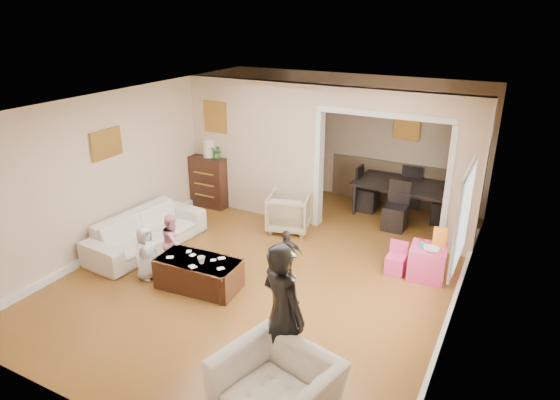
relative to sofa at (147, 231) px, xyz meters
The scene contains 27 objects.
floor 2.26m from the sofa, 11.85° to the left, with size 7.00×7.00×0.00m, color #8F5F25.
partition_left 2.60m from the sofa, 70.06° to the left, with size 2.75×0.18×2.60m, color #CDB296.
partition_right 5.28m from the sofa, 25.83° to the left, with size 0.55×0.18×2.60m, color #CDB296.
partition_header 4.52m from the sofa, 34.45° to the left, with size 2.22×0.18×0.35m, color #CDB296.
window_pane 5.08m from the sofa, ahead, with size 0.03×0.95×1.10m, color white.
framed_art_partition 2.65m from the sofa, 90.13° to the left, with size 0.45×0.03×0.55m, color brown.
framed_art_sofa_wall 1.58m from the sofa, 164.86° to the right, with size 0.03×0.55×0.40m, color brown.
framed_art_alcove 5.29m from the sofa, 49.81° to the left, with size 0.45×0.03×0.55m, color brown.
sofa is the anchor object (origin of this frame).
armchair_back 2.53m from the sofa, 44.77° to the left, with size 0.74×0.76×0.69m, color tan.
armchair_front 4.32m from the sofa, 31.44° to the right, with size 1.09×0.95×0.71m, color #F0E4CF.
dresser 2.12m from the sofa, 94.49° to the left, with size 0.76×0.43×1.04m, color black.
table_lamp 2.30m from the sofa, 94.49° to the left, with size 0.22×0.22×0.36m, color beige.
potted_plant 2.28m from the sofa, 89.05° to the left, with size 0.25×0.21×0.27m, color #356E30.
coffee_table 1.65m from the sofa, 21.72° to the right, with size 1.19×0.60×0.45m, color #391B12.
coffee_cup 1.77m from the sofa, 22.02° to the right, with size 0.11×0.11×0.10m, color silver.
play_table 4.58m from the sofa, 15.55° to the left, with size 0.52×0.52×0.50m, color #F9418D.
cereal_box 4.73m from the sofa, 16.33° to the left, with size 0.20×0.07×0.30m, color yellow.
cyan_cup 4.47m from the sofa, 15.27° to the left, with size 0.08×0.08×0.08m, color #27BDC4.
toy_block 4.50m from the sofa, 17.43° to the left, with size 0.08×0.06×0.05m, color red.
play_bowl 4.60m from the sofa, 13.94° to the left, with size 0.23×0.23×0.06m, color silver.
dining_table 4.85m from the sofa, 43.55° to the left, with size 1.92×1.07×0.68m, color black.
adult_person 3.90m from the sofa, 26.16° to the right, with size 0.61×0.40×1.66m, color black.
child_kneel_a 1.03m from the sofa, 48.16° to the right, with size 0.41×0.27×0.84m, color silver.
child_kneel_b 0.90m from the sofa, 20.44° to the right, with size 0.43×0.34×0.89m, color pink.
child_toddler 2.59m from the sofa, ahead, with size 0.48×0.20×0.82m, color black.
craft_papers 1.67m from the sofa, 21.35° to the right, with size 0.96×0.52×0.00m.
Camera 1 is at (3.23, -5.97, 3.81)m, focal length 31.10 mm.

